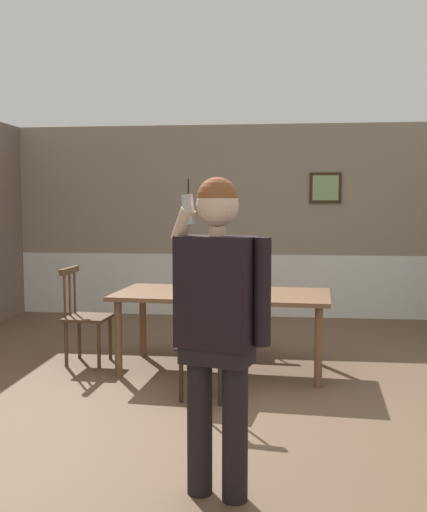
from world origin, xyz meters
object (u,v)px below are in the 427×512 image
object	(u,v)px
dining_table	(222,300)
chair_by_doorway	(235,307)
chair_at_table_head	(85,316)
person_figure	(218,314)
chair_near_window	(204,345)

from	to	relation	value
dining_table	chair_by_doorway	bearing A→B (deg)	85.76
chair_by_doorway	chair_at_table_head	distance (m)	1.65
dining_table	person_figure	distance (m)	2.50
chair_near_window	person_figure	distance (m)	1.72
chair_by_doorway	chair_near_window	bearing A→B (deg)	89.16
chair_near_window	chair_by_doorway	bearing A→B (deg)	93.91
chair_near_window	chair_at_table_head	bearing A→B (deg)	152.15
chair_near_window	person_figure	size ratio (longest dim) A/B	0.54
chair_near_window	dining_table	bearing A→B (deg)	93.80
chair_by_doorway	person_figure	xyz separation A→B (m)	(0.14, -3.33, 0.55)
dining_table	person_figure	size ratio (longest dim) A/B	1.20
person_figure	dining_table	bearing A→B (deg)	-68.56
chair_at_table_head	person_figure	size ratio (longest dim) A/B	0.55
chair_near_window	chair_at_table_head	size ratio (longest dim) A/B	0.97
person_figure	chair_by_doorway	bearing A→B (deg)	-70.89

